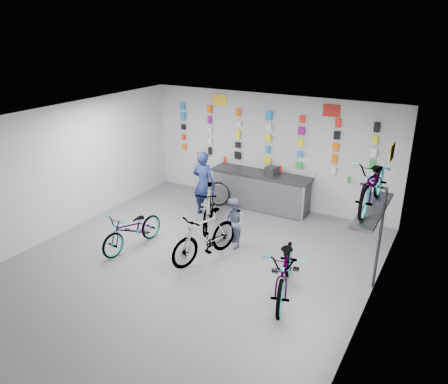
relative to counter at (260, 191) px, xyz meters
The scene contains 20 objects.
floor 3.57m from the counter, 90.00° to the right, with size 8.00×8.00×0.00m, color #4D4D52.
ceiling 4.34m from the counter, 90.00° to the right, with size 8.00×8.00×0.00m, color white.
wall_back 1.11m from the counter, 90.00° to the left, with size 7.00×7.00×0.00m, color silver.
wall_left 5.08m from the counter, 134.67° to the right, with size 8.00×8.00×0.00m, color silver.
wall_right 5.08m from the counter, 45.33° to the right, with size 8.00×8.00×0.00m, color silver.
counter is the anchor object (origin of this frame).
merch_wall 1.39m from the counter, 74.56° to the left, with size 5.55×0.08×1.57m.
wall_bracket 4.18m from the counter, 35.12° to the right, with size 0.39×1.90×2.00m.
sign_left 2.73m from the counter, 163.67° to the left, with size 0.42×0.02×0.30m, color yellow.
sign_right 2.78m from the counter, 15.36° to the left, with size 0.42×0.02×0.30m, color red.
sign_side 4.72m from the counter, 33.92° to the right, with size 0.02×0.40×0.30m, color yellow.
bike_left 3.72m from the counter, 113.78° to the right, with size 0.59×1.68×0.88m, color gray.
bike_center 3.03m from the counter, 87.24° to the right, with size 0.50×1.78×1.07m, color gray.
bike_right 4.02m from the counter, 58.27° to the right, with size 0.72×2.06×1.08m, color gray.
bike_service 1.80m from the counter, 109.00° to the right, with size 0.49×1.75×1.05m, color gray.
bike_wall 4.30m from the counter, 35.76° to the right, with size 0.63×1.80×0.95m, color gray.
clerk 1.59m from the counter, 135.06° to the right, with size 0.62×0.41×1.71m, color navy.
customer 2.33m from the counter, 79.83° to the right, with size 0.56×0.44×1.16m, color slate.
spare_wheel 1.15m from the counter, 161.01° to the right, with size 0.70×0.37×0.67m.
register 0.70m from the counter, ahead, with size 0.28×0.30×0.22m, color black.
Camera 1 is at (4.51, -6.38, 4.71)m, focal length 35.00 mm.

